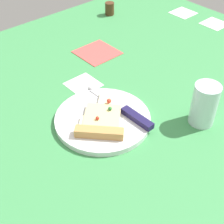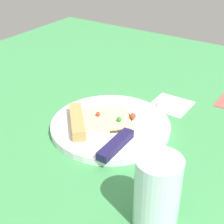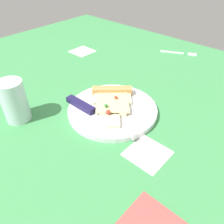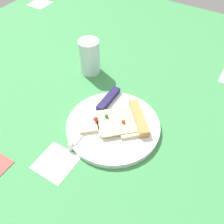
% 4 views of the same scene
% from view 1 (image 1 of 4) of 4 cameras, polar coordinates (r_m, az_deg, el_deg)
% --- Properties ---
extents(ground_plane, '(1.47, 1.47, 0.03)m').
position_cam_1_polar(ground_plane, '(0.87, 5.98, -2.71)').
color(ground_plane, '#3D8C4C').
rests_on(ground_plane, ground).
extents(plate, '(0.25, 0.25, 0.02)m').
position_cam_1_polar(plate, '(0.86, -1.64, -1.26)').
color(plate, silver).
rests_on(plate, ground_plane).
extents(pizza_slice, '(0.18, 0.18, 0.03)m').
position_cam_1_polar(pizza_slice, '(0.83, -1.86, -1.66)').
color(pizza_slice, beige).
rests_on(pizza_slice, plate).
extents(knife, '(0.03, 0.24, 0.02)m').
position_cam_1_polar(knife, '(0.87, 2.24, 0.32)').
color(knife, silver).
rests_on(knife, plate).
extents(drinking_glass, '(0.07, 0.07, 0.11)m').
position_cam_1_polar(drinking_glass, '(0.86, 15.87, 1.28)').
color(drinking_glass, silver).
rests_on(drinking_glass, ground_plane).
extents(pepper_shaker, '(0.04, 0.04, 0.05)m').
position_cam_1_polar(pepper_shaker, '(1.42, -0.42, 17.64)').
color(pepper_shaker, '#4C2D19').
rests_on(pepper_shaker, ground_plane).
extents(napkin, '(0.13, 0.13, 0.00)m').
position_cam_1_polar(napkin, '(1.15, -2.60, 10.42)').
color(napkin, '#E54C47').
rests_on(napkin, ground_plane).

